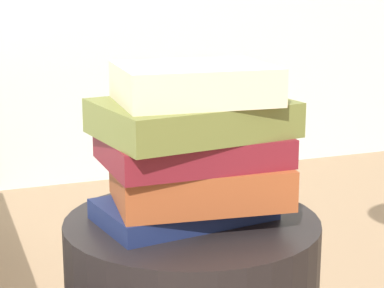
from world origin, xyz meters
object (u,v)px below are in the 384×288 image
Objects in this scene: book_cream at (197,83)px; book_navy at (184,209)px; book_rust at (199,182)px; book_maroon at (194,149)px; book_olive at (196,118)px.

book_navy is at bearing 131.37° from book_cream.
book_cream is (-0.00, -0.00, 0.16)m from book_rust.
book_maroon is 0.11m from book_cream.
book_maroon is 0.05m from book_olive.
book_rust is (0.02, -0.02, 0.05)m from book_navy.
book_maroon is at bearing -53.27° from book_navy.
book_navy is 1.17× the size of book_cream.
book_olive reaches higher than book_rust.
book_maroon is at bearing 146.99° from book_rust.
book_rust is 0.10m from book_olive.
book_navy is 0.95× the size of book_olive.
book_olive reaches higher than book_maroon.
book_cream reaches higher than book_rust.
book_cream reaches higher than book_maroon.
book_cream is (-0.00, -0.01, 0.06)m from book_olive.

